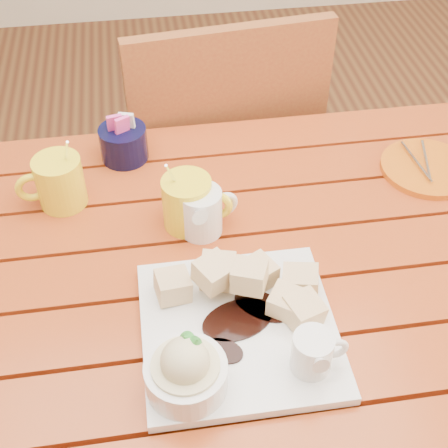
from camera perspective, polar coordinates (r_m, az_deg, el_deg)
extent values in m
cube|color=#973513|center=(0.90, 0.82, -14.87)|extent=(1.20, 0.11, 0.03)
cube|color=#973513|center=(0.97, -0.28, -9.14)|extent=(1.20, 0.11, 0.03)
cube|color=#973513|center=(1.04, -1.22, -4.16)|extent=(1.20, 0.11, 0.03)
cube|color=#973513|center=(1.12, -2.01, 0.15)|extent=(1.20, 0.11, 0.03)
cube|color=#973513|center=(1.20, -2.70, 3.87)|extent=(1.20, 0.11, 0.03)
cube|color=#973513|center=(1.29, -3.30, 7.08)|extent=(1.20, 0.11, 0.03)
cube|color=#973513|center=(1.34, -3.28, 5.63)|extent=(1.12, 0.04, 0.08)
cylinder|color=#973513|center=(1.67, 16.29, -1.69)|extent=(0.06, 0.06, 0.72)
cube|color=white|center=(0.93, 1.36, -9.60)|extent=(0.29, 0.29, 0.02)
cube|color=gold|center=(0.92, -0.93, -4.47)|extent=(0.07, 0.07, 0.04)
cube|color=gold|center=(0.92, 2.34, -4.80)|extent=(0.07, 0.07, 0.04)
cube|color=gold|center=(0.96, 3.08, -4.52)|extent=(0.07, 0.07, 0.04)
cube|color=gold|center=(0.93, 5.84, -7.21)|extent=(0.07, 0.07, 0.04)
cube|color=gold|center=(0.97, -0.57, -4.31)|extent=(0.06, 0.06, 0.04)
cube|color=gold|center=(0.96, 7.02, -5.24)|extent=(0.06, 0.06, 0.04)
cube|color=gold|center=(0.92, 7.24, -7.85)|extent=(0.07, 0.07, 0.04)
cube|color=gold|center=(0.95, -4.70, -5.66)|extent=(0.06, 0.06, 0.04)
cylinder|color=white|center=(0.85, -3.49, -13.67)|extent=(0.11, 0.11, 0.04)
cylinder|color=beige|center=(0.84, -3.52, -13.23)|extent=(0.09, 0.09, 0.03)
sphere|color=beige|center=(0.82, -3.59, -12.42)|extent=(0.06, 0.06, 0.06)
cone|color=green|center=(0.81, -2.64, -10.74)|extent=(0.04, 0.04, 0.03)
cone|color=green|center=(0.81, -3.51, -10.34)|extent=(0.03, 0.03, 0.03)
cylinder|color=white|center=(0.87, 8.05, -11.55)|extent=(0.06, 0.06, 0.06)
cylinder|color=black|center=(0.85, 8.22, -10.54)|extent=(0.04, 0.04, 0.01)
cone|color=white|center=(0.84, 8.69, -12.25)|extent=(0.02, 0.02, 0.03)
torus|color=white|center=(0.88, 10.14, -11.15)|extent=(0.04, 0.01, 0.04)
cylinder|color=yellow|center=(1.14, -14.75, 3.74)|extent=(0.09, 0.09, 0.09)
cylinder|color=black|center=(1.12, -15.11, 5.30)|extent=(0.07, 0.07, 0.01)
torus|color=yellow|center=(1.14, -17.16, 3.20)|extent=(0.06, 0.02, 0.06)
cylinder|color=silver|center=(1.13, -14.32, 5.41)|extent=(0.03, 0.05, 0.12)
cylinder|color=yellow|center=(1.06, -3.39, 1.96)|extent=(0.09, 0.09, 0.09)
cylinder|color=black|center=(1.04, -3.47, 3.59)|extent=(0.07, 0.07, 0.01)
torus|color=yellow|center=(1.06, -0.76, 1.74)|extent=(0.06, 0.03, 0.06)
cylinder|color=silver|center=(1.05, -4.29, 3.57)|extent=(0.04, 0.05, 0.12)
cylinder|color=white|center=(1.05, -2.14, 1.11)|extent=(0.07, 0.07, 0.09)
cylinder|color=white|center=(1.03, -2.19, 2.69)|extent=(0.06, 0.06, 0.01)
cone|color=white|center=(1.01, -1.92, 0.98)|extent=(0.03, 0.03, 0.03)
torus|color=white|center=(1.06, 0.16, 1.43)|extent=(0.05, 0.02, 0.05)
cylinder|color=black|center=(1.23, -9.16, 7.29)|extent=(0.09, 0.09, 0.07)
cube|color=#F442A2|center=(1.21, -9.95, 8.94)|extent=(0.03, 0.02, 0.04)
cube|color=white|center=(1.21, -8.86, 9.17)|extent=(0.03, 0.02, 0.04)
cube|color=#F442A2|center=(1.20, -9.29, 8.76)|extent=(0.03, 0.03, 0.04)
cylinder|color=#CE5E11|center=(1.26, 18.07, 4.89)|extent=(0.18, 0.18, 0.01)
cylinder|color=silver|center=(1.26, 17.19, 5.46)|extent=(0.02, 0.13, 0.01)
cylinder|color=silver|center=(1.26, 18.01, 5.52)|extent=(0.04, 0.13, 0.01)
cube|color=brown|center=(1.70, -1.31, 5.85)|extent=(0.49, 0.49, 0.03)
cylinder|color=brown|center=(2.04, 2.69, 4.60)|extent=(0.04, 0.04, 0.44)
cylinder|color=brown|center=(1.98, -7.91, 2.75)|extent=(0.04, 0.04, 0.44)
cylinder|color=brown|center=(1.77, 6.28, -2.92)|extent=(0.04, 0.04, 0.44)
cylinder|color=brown|center=(1.71, -5.83, -5.34)|extent=(0.04, 0.04, 0.44)
cube|color=brown|center=(1.40, 0.56, 8.99)|extent=(0.44, 0.08, 0.46)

